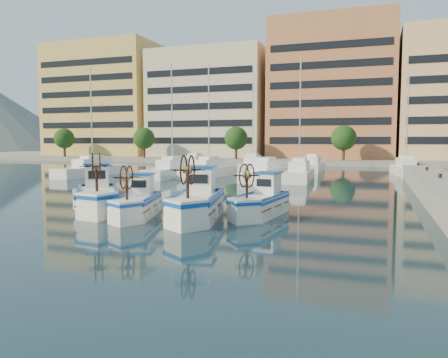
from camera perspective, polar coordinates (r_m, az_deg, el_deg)
ground at (r=21.00m, az=-5.93°, el=-5.22°), size 300.00×300.00×0.00m
waterfront at (r=84.08m, az=19.61°, el=9.75°), size 180.00×40.00×25.60m
yacht_marina at (r=47.79m, az=4.39°, el=1.16°), size 41.79×24.23×11.50m
fishing_boat_a at (r=24.12m, az=-16.22°, el=-1.97°), size 4.46×5.14×3.16m
fishing_boat_b at (r=21.98m, az=-11.27°, el=-2.93°), size 2.74×4.33×2.62m
fishing_boat_c at (r=20.88m, az=-3.52°, el=-2.87°), size 2.98×5.17×3.13m
fishing_boat_d at (r=21.85m, az=4.85°, el=-2.84°), size 2.21×4.41×2.69m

